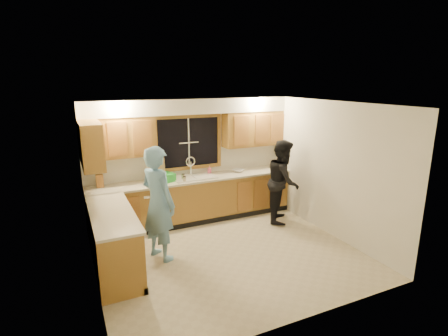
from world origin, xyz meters
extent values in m
plane|color=#C0B393|center=(0.00, 0.00, 0.00)|extent=(4.20, 4.20, 0.00)
plane|color=white|center=(0.00, 0.00, 2.50)|extent=(4.20, 4.20, 0.00)
plane|color=silver|center=(0.00, 1.90, 1.25)|extent=(4.20, 0.00, 4.20)
plane|color=silver|center=(-2.10, 0.00, 1.25)|extent=(0.00, 3.80, 3.80)
plane|color=silver|center=(2.10, 0.00, 1.25)|extent=(0.00, 3.80, 3.80)
cube|color=#A77630|center=(0.00, 1.60, 0.44)|extent=(4.20, 0.60, 0.88)
cube|color=#A77630|center=(-1.80, 0.35, 0.44)|extent=(0.60, 1.90, 0.88)
cube|color=beige|center=(0.00, 1.58, 0.90)|extent=(4.20, 0.63, 0.04)
cube|color=beige|center=(-1.79, 0.35, 0.90)|extent=(0.63, 1.90, 0.04)
cube|color=#A77630|center=(-1.43, 1.73, 1.83)|extent=(1.35, 0.33, 0.75)
cube|color=#A77630|center=(1.43, 1.73, 1.83)|extent=(1.35, 0.33, 0.75)
cube|color=#A77630|center=(-1.94, 1.12, 1.83)|extent=(0.33, 0.90, 0.75)
cube|color=silver|center=(0.00, 1.72, 2.35)|extent=(4.20, 0.35, 0.30)
cube|color=black|center=(0.00, 1.90, 1.60)|extent=(1.30, 0.01, 1.00)
cube|color=#A77630|center=(0.00, 1.89, 2.14)|extent=(1.44, 0.03, 0.07)
cube|color=#A77630|center=(0.00, 1.89, 1.07)|extent=(1.44, 0.03, 0.07)
cube|color=#A77630|center=(-0.69, 1.89, 1.60)|extent=(0.07, 0.03, 1.00)
cube|color=#A77630|center=(0.69, 1.89, 1.60)|extent=(0.07, 0.03, 1.00)
cube|color=silver|center=(0.00, 1.60, 0.93)|extent=(0.86, 0.52, 0.03)
cube|color=silver|center=(-0.21, 1.60, 0.84)|extent=(0.38, 0.42, 0.18)
cube|color=silver|center=(0.21, 1.60, 0.84)|extent=(0.38, 0.42, 0.18)
cylinder|color=white|center=(0.00, 1.80, 1.08)|extent=(0.04, 0.04, 0.28)
torus|color=white|center=(0.00, 1.80, 1.22)|extent=(0.21, 0.03, 0.21)
cube|color=white|center=(-0.85, 1.59, 0.41)|extent=(0.60, 0.56, 0.82)
cube|color=white|center=(-1.80, -0.22, 0.45)|extent=(0.58, 0.75, 0.90)
imported|color=#73ADDA|center=(-1.06, 0.36, 0.94)|extent=(0.70, 0.81, 1.88)
imported|color=black|center=(1.65, 0.85, 0.85)|extent=(1.00, 1.04, 1.70)
cube|color=#A1672C|center=(-1.80, 1.74, 1.04)|extent=(0.13, 0.11, 0.24)
cube|color=tan|center=(-0.72, 1.78, 1.14)|extent=(0.34, 0.14, 0.43)
cube|color=green|center=(-0.62, 1.60, 1.00)|extent=(0.42, 0.41, 0.16)
imported|color=#D75277|center=(0.40, 1.75, 1.01)|extent=(0.10, 0.10, 0.17)
imported|color=silver|center=(1.03, 1.63, 0.95)|extent=(0.31, 0.31, 0.06)
cylinder|color=#C1B195|center=(-0.26, 1.52, 0.98)|extent=(0.09, 0.09, 0.12)
cylinder|color=#C1B195|center=(-0.28, 1.38, 0.98)|extent=(0.07, 0.07, 0.12)
camera|label=1|loc=(-2.32, -4.85, 2.86)|focal=28.00mm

